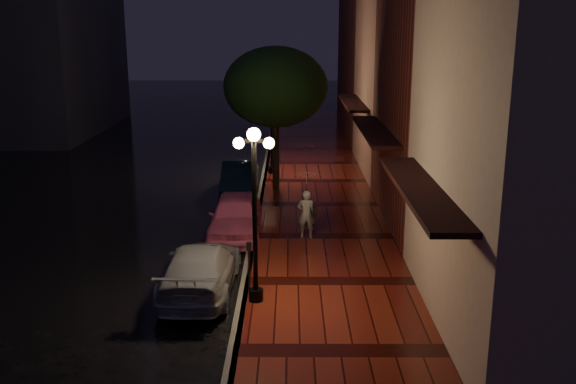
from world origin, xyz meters
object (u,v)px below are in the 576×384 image
(pink_car, at_px, (236,216))
(navy_car, at_px, (240,179))
(streetlamp_near, at_px, (255,205))
(street_tree, at_px, (276,89))
(streetlamp_far, at_px, (272,120))
(woman_with_umbrella, at_px, (307,194))
(parking_meter, at_px, (249,261))
(silver_car, at_px, (200,269))

(pink_car, bearing_deg, navy_car, 92.44)
(streetlamp_near, xyz_separation_m, street_tree, (0.26, 10.99, 1.64))
(navy_car, bearing_deg, streetlamp_far, 68.25)
(street_tree, relative_size, pink_car, 1.42)
(streetlamp_near, bearing_deg, navy_car, 96.48)
(streetlamp_far, relative_size, woman_with_umbrella, 1.99)
(streetlamp_far, distance_m, parking_meter, 13.50)
(streetlamp_near, relative_size, parking_meter, 3.26)
(streetlamp_near, xyz_separation_m, navy_car, (-1.21, 10.68, -1.92))
(streetlamp_near, height_order, parking_meter, streetlamp_near)
(streetlamp_near, bearing_deg, street_tree, 88.65)
(street_tree, distance_m, pink_car, 6.71)
(streetlamp_near, xyz_separation_m, streetlamp_far, (0.00, 14.00, 0.00))
(pink_car, bearing_deg, silver_car, -97.08)
(navy_car, bearing_deg, street_tree, 10.18)
(navy_car, bearing_deg, silver_car, -93.24)
(streetlamp_near, height_order, street_tree, street_tree)
(street_tree, bearing_deg, pink_car, -102.26)
(streetlamp_near, bearing_deg, pink_car, 99.93)
(street_tree, distance_m, navy_car, 3.87)
(streetlamp_near, height_order, navy_car, streetlamp_near)
(silver_car, distance_m, woman_with_umbrella, 4.98)
(parking_meter, bearing_deg, pink_car, 83.91)
(streetlamp_far, bearing_deg, streetlamp_near, -90.00)
(navy_car, bearing_deg, pink_car, -88.81)
(streetlamp_far, distance_m, street_tree, 3.44)
(woman_with_umbrella, distance_m, parking_meter, 4.57)
(streetlamp_near, height_order, silver_car, streetlamp_near)
(pink_car, distance_m, parking_meter, 4.89)
(streetlamp_far, relative_size, silver_car, 0.98)
(pink_car, xyz_separation_m, navy_car, (-0.26, 5.26, -0.02))
(pink_car, bearing_deg, streetlamp_near, -80.49)
(parking_meter, bearing_deg, silver_car, 153.20)
(pink_car, bearing_deg, streetlamp_far, 83.26)
(street_tree, relative_size, silver_car, 1.31)
(streetlamp_near, xyz_separation_m, woman_with_umbrella, (1.36, 4.85, -1.02))
(silver_car, bearing_deg, street_tree, -98.60)
(navy_car, height_order, parking_meter, parking_meter)
(street_tree, bearing_deg, silver_car, -99.76)
(street_tree, height_order, navy_car, street_tree)
(streetlamp_far, distance_m, navy_car, 4.02)
(pink_car, relative_size, silver_car, 0.92)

